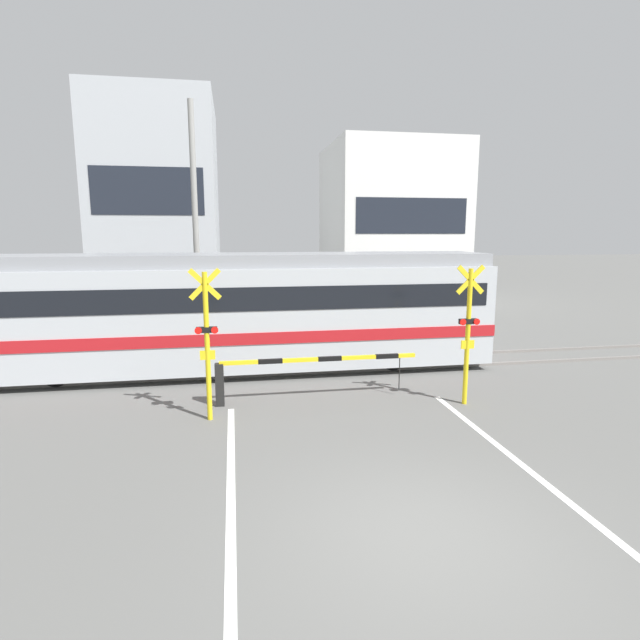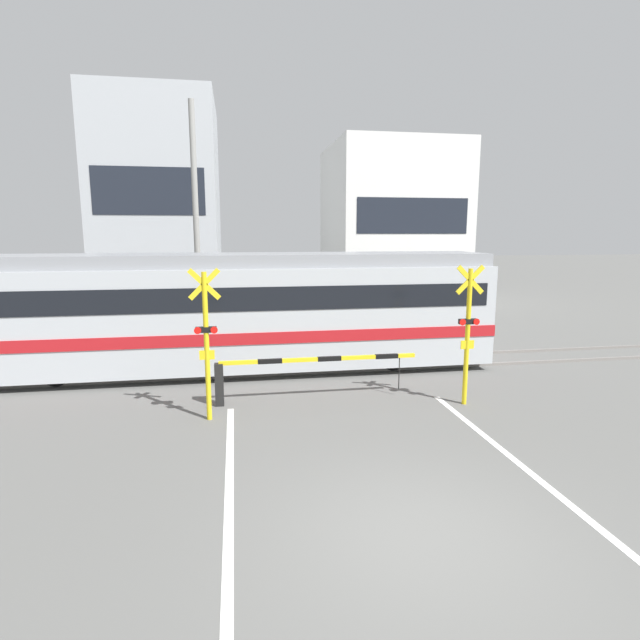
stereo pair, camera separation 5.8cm
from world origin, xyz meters
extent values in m
plane|color=#60605E|center=(0.00, 0.00, 0.00)|extent=(160.00, 160.00, 0.00)
cube|color=gray|center=(0.00, 7.98, 0.04)|extent=(50.00, 0.10, 0.08)
cube|color=gray|center=(0.00, 9.41, 0.04)|extent=(50.00, 0.10, 0.08)
cube|color=white|center=(-2.52, 0.71, 0.00)|extent=(0.14, 9.41, 0.01)
cube|color=white|center=(2.52, 0.71, 0.00)|extent=(0.14, 9.41, 0.01)
cube|color=#B7BCC1|center=(-2.44, 8.70, 1.65)|extent=(15.04, 2.60, 2.85)
cube|color=gray|center=(-2.44, 8.70, 3.26)|extent=(14.89, 2.29, 0.36)
cube|color=red|center=(-2.44, 8.70, 1.23)|extent=(15.05, 2.65, 0.32)
cube|color=black|center=(-2.44, 8.70, 2.30)|extent=(14.44, 2.64, 0.64)
cylinder|color=black|center=(-7.10, 7.98, 0.38)|extent=(0.76, 0.12, 0.76)
cylinder|color=black|center=(-7.10, 9.41, 0.38)|extent=(0.76, 0.12, 0.76)
cylinder|color=black|center=(2.22, 7.98, 0.38)|extent=(0.76, 0.12, 0.76)
cylinder|color=black|center=(2.22, 9.41, 0.38)|extent=(0.76, 0.12, 0.76)
cube|color=black|center=(-2.77, 5.71, 0.51)|extent=(0.20, 0.20, 1.02)
cube|color=yellow|center=(-0.38, 5.71, 1.02)|extent=(4.79, 0.09, 0.09)
cube|color=black|center=(-1.57, 5.71, 1.02)|extent=(0.57, 0.10, 0.10)
cube|color=black|center=(-0.14, 5.71, 1.02)|extent=(0.57, 0.10, 0.10)
cube|color=black|center=(1.30, 5.71, 1.02)|extent=(0.57, 0.10, 0.10)
cylinder|color=black|center=(1.64, 5.71, 0.56)|extent=(0.02, 0.02, 0.82)
cube|color=black|center=(2.77, 11.36, 0.51)|extent=(0.20, 0.20, 1.02)
cube|color=yellow|center=(0.38, 11.36, 1.02)|extent=(4.79, 0.09, 0.09)
cube|color=black|center=(1.57, 11.36, 1.02)|extent=(0.57, 0.10, 0.10)
cube|color=black|center=(0.14, 11.36, 1.02)|extent=(0.57, 0.10, 0.10)
cube|color=black|center=(-1.30, 11.36, 1.02)|extent=(0.57, 0.10, 0.10)
cylinder|color=black|center=(-1.64, 11.36, 0.56)|extent=(0.02, 0.02, 0.82)
cylinder|color=yellow|center=(-2.97, 4.83, 1.61)|extent=(0.11, 0.11, 3.22)
cube|color=yellow|center=(-2.97, 4.83, 2.97)|extent=(0.68, 0.04, 0.68)
cube|color=yellow|center=(-2.97, 4.83, 2.97)|extent=(0.68, 0.04, 0.68)
cube|color=black|center=(-2.97, 4.83, 2.00)|extent=(0.44, 0.12, 0.12)
cylinder|color=red|center=(-3.14, 4.76, 2.00)|extent=(0.15, 0.03, 0.15)
cylinder|color=red|center=(-2.80, 4.76, 2.00)|extent=(0.15, 0.03, 0.15)
cube|color=yellow|center=(-2.97, 4.81, 1.45)|extent=(0.32, 0.03, 0.20)
cylinder|color=yellow|center=(2.97, 4.83, 1.61)|extent=(0.11, 0.11, 3.22)
cube|color=yellow|center=(2.97, 4.83, 2.97)|extent=(0.68, 0.04, 0.68)
cube|color=yellow|center=(2.97, 4.83, 2.97)|extent=(0.68, 0.04, 0.68)
cube|color=black|center=(2.97, 4.83, 2.00)|extent=(0.44, 0.12, 0.12)
cylinder|color=red|center=(2.80, 4.76, 2.00)|extent=(0.15, 0.03, 0.15)
cylinder|color=red|center=(3.14, 4.76, 2.00)|extent=(0.15, 0.03, 0.15)
cube|color=yellow|center=(2.97, 4.81, 1.45)|extent=(0.32, 0.03, 0.20)
cylinder|color=brown|center=(-0.11, 15.03, 0.43)|extent=(0.13, 0.13, 0.86)
cylinder|color=brown|center=(0.03, 15.03, 0.43)|extent=(0.13, 0.13, 0.86)
cube|color=#B7B7BC|center=(-0.04, 15.03, 1.21)|extent=(0.38, 0.22, 0.68)
sphere|color=#997056|center=(-0.04, 15.03, 1.67)|extent=(0.23, 0.23, 0.23)
cube|color=#B2B7BC|center=(-6.10, 22.29, 5.38)|extent=(5.95, 7.36, 10.77)
cube|color=#1E232D|center=(-6.10, 18.59, 5.92)|extent=(5.00, 0.03, 2.15)
cube|color=white|center=(6.58, 22.29, 4.44)|extent=(6.91, 7.36, 8.88)
cube|color=#1E232D|center=(6.58, 18.59, 4.88)|extent=(5.80, 0.03, 1.78)
cylinder|color=gray|center=(-3.72, 13.86, 4.41)|extent=(0.22, 0.22, 8.82)
camera|label=1|loc=(-2.39, -5.80, 4.01)|focal=28.00mm
camera|label=2|loc=(-2.33, -5.81, 4.01)|focal=28.00mm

